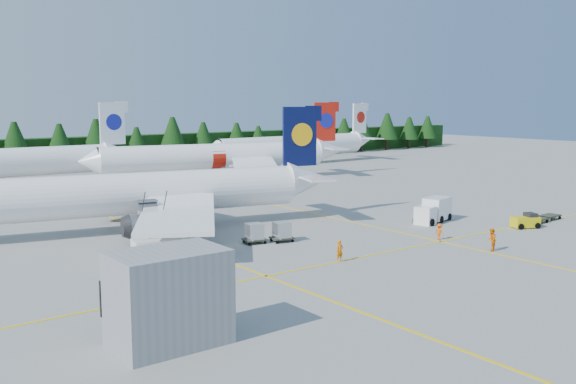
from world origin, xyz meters
TOP-DOWN VIEW (x-y plane):
  - ground at (0.00, 0.00)m, footprint 320.00×320.00m
  - taxi_stripe_a at (-14.00, 20.00)m, footprint 0.25×120.00m
  - taxi_stripe_b at (6.00, 20.00)m, footprint 0.25×120.00m
  - taxi_stripe_cross at (0.00, -6.00)m, footprint 80.00×0.25m
  - treeline_hedge at (0.00, 82.00)m, footprint 220.00×4.00m
  - terminal_building at (-26.00, -14.00)m, footprint 6.00×4.00m
  - airliner_navy at (-16.71, 16.30)m, footprint 42.37×34.50m
  - airliner_red at (12.17, 47.12)m, footprint 43.56×35.46m
  - airliner_far_right at (38.27, 60.76)m, footprint 43.14×6.48m
  - airstairs at (-16.90, 6.42)m, footprint 4.88×6.62m
  - service_truck at (13.05, 0.98)m, footprint 5.68×3.23m
  - baggage_tug at (18.31, -6.98)m, footprint 3.08×2.41m
  - dolly_train at (21.61, -6.19)m, footprint 8.52×2.21m
  - uld_pair at (-7.20, 3.38)m, footprint 4.74×2.89m
  - crew_a at (-6.67, -6.04)m, footprint 0.68×0.47m
  - crew_b at (6.55, -11.19)m, footprint 1.22×1.14m
  - crew_c at (6.53, -5.41)m, footprint 0.45×0.65m

SIDE VIEW (x-z plane):
  - ground at x=0.00m, z-range 0.00..0.00m
  - taxi_stripe_a at x=-14.00m, z-range 0.00..0.01m
  - taxi_stripe_b at x=6.00m, z-range 0.00..0.01m
  - taxi_stripe_cross at x=0.00m, z-range 0.00..0.01m
  - dolly_train at x=21.61m, z-range 0.38..0.53m
  - baggage_tug at x=18.31m, z-range -0.01..1.45m
  - crew_c at x=6.53m, z-range 0.00..1.56m
  - airstairs at x=-16.90m, z-range -1.15..2.92m
  - crew_a at x=-6.67m, z-range 0.00..1.80m
  - crew_b at x=6.55m, z-range 0.00..2.01m
  - uld_pair at x=-7.20m, z-range 0.27..1.84m
  - service_truck at x=13.05m, z-range -0.01..2.58m
  - terminal_building at x=-26.00m, z-range 0.00..5.20m
  - treeline_hedge at x=0.00m, z-range 0.00..6.00m
  - airliner_navy at x=-16.71m, z-range -2.48..9.98m
  - airliner_red at x=12.17m, z-range -2.56..10.27m
  - airliner_far_right at x=38.27m, z-range -2.34..10.20m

